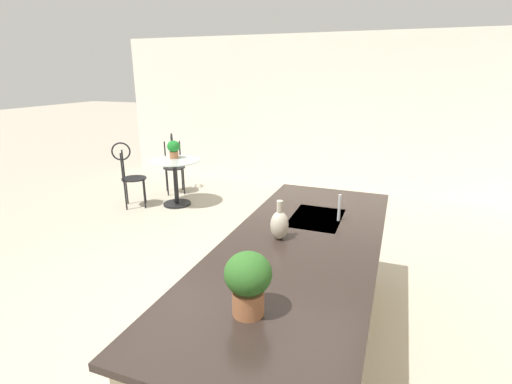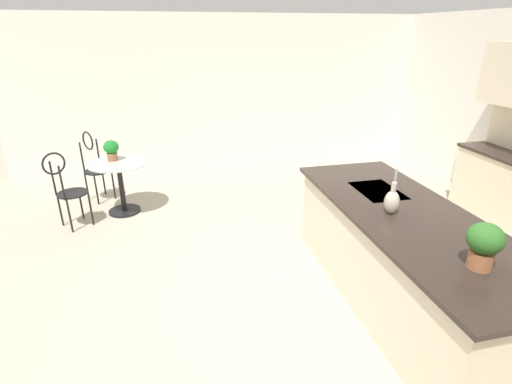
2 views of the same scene
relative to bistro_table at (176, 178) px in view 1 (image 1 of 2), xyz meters
The scene contains 10 objects.
ground_plane 3.03m from the bistro_table, 38.08° to the left, with size 40.00×40.00×0.00m, color #B2A893.
wall_left_window 2.80m from the bistro_table, 135.76° to the left, with size 0.12×7.80×2.70m, color silver.
kitchen_island 3.79m from the bistro_table, 45.44° to the left, with size 2.80×1.06×0.92m.
bistro_table is the anchor object (origin of this frame).
chair_near_window 0.74m from the bistro_table, 145.65° to the right, with size 0.53×0.53×1.04m.
chair_by_island 0.71m from the bistro_table, 62.31° to the right, with size 0.53×0.53×1.04m.
sink_faucet 3.62m from the bistro_table, 53.76° to the left, with size 0.02×0.02×0.22m, color #B2B5BA.
potted_plant_on_table 0.48m from the bistro_table, 147.39° to the right, with size 0.20×0.20×0.29m.
potted_plant_counter_far 4.45m from the bistro_table, 37.15° to the left, with size 0.23×0.23×0.33m.
vase_on_counter 3.69m from the bistro_table, 44.19° to the left, with size 0.13×0.13×0.29m.
Camera 1 is at (2.65, 1.42, 2.06)m, focal length 26.70 mm.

